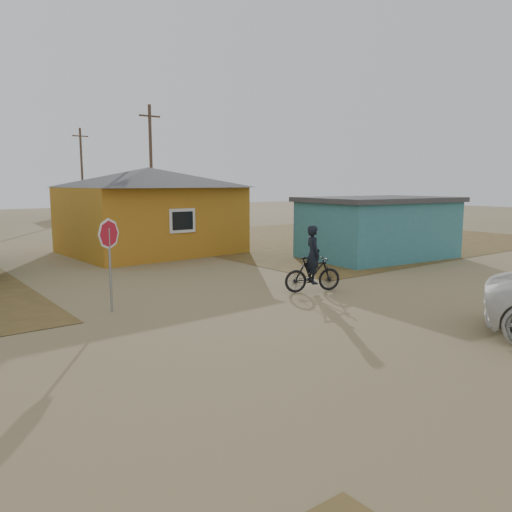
% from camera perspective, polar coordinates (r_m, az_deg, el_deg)
% --- Properties ---
extents(ground, '(120.00, 120.00, 0.00)m').
position_cam_1_polar(ground, '(10.99, 8.71, -8.64)').
color(ground, '#89764F').
extents(grass_ne, '(20.00, 18.00, 0.00)m').
position_cam_1_polar(grass_ne, '(29.79, 9.34, 2.09)').
color(grass_ne, brown).
rests_on(grass_ne, ground).
extents(house_yellow, '(7.72, 6.76, 3.90)m').
position_cam_1_polar(house_yellow, '(23.56, -12.05, 5.27)').
color(house_yellow, '#B8771C').
rests_on(house_yellow, ground).
extents(shed_turquoise, '(6.71, 4.93, 2.60)m').
position_cam_1_polar(shed_turquoise, '(22.04, 13.73, 3.21)').
color(shed_turquoise, teal).
rests_on(shed_turquoise, ground).
extents(house_beige_east, '(6.95, 6.05, 3.60)m').
position_cam_1_polar(house_beige_east, '(50.44, -17.15, 6.46)').
color(house_beige_east, gray).
rests_on(house_beige_east, ground).
extents(utility_pole_near, '(1.40, 0.20, 8.00)m').
position_cam_1_polar(utility_pole_near, '(32.49, -11.89, 9.84)').
color(utility_pole_near, brown).
rests_on(utility_pole_near, ground).
extents(utility_pole_far, '(1.40, 0.20, 8.00)m').
position_cam_1_polar(utility_pole_far, '(47.71, -19.26, 9.02)').
color(utility_pole_far, brown).
rests_on(utility_pole_far, ground).
extents(stop_sign, '(0.77, 0.14, 2.35)m').
position_cam_1_polar(stop_sign, '(12.73, -16.44, 1.42)').
color(stop_sign, gray).
rests_on(stop_sign, ground).
extents(cyclist, '(1.81, 1.08, 1.98)m').
position_cam_1_polar(cyclist, '(14.80, 6.51, -1.33)').
color(cyclist, black).
rests_on(cyclist, ground).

